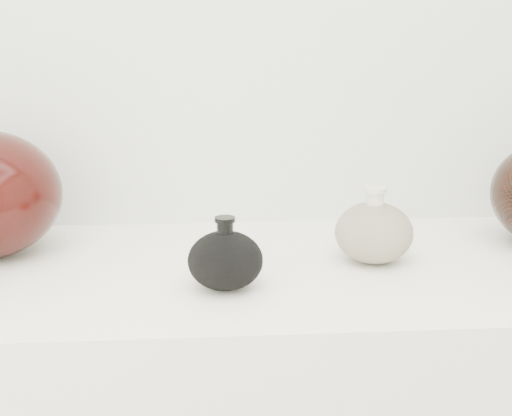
{
  "coord_description": "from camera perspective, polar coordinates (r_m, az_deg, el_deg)",
  "views": [
    {
      "loc": [
        -0.08,
        -0.09,
        1.27
      ],
      "look_at": [
        -0.01,
        0.92,
        1.0
      ],
      "focal_mm": 50.0,
      "sensor_mm": 36.0,
      "label": 1
    }
  ],
  "objects": [
    {
      "name": "cream_gourd_vase",
      "position": [
        1.12,
        9.41,
        -1.91
      ],
      "size": [
        0.12,
        0.12,
        0.12
      ],
      "color": "beige",
      "rests_on": "display_counter"
    },
    {
      "name": "black_gourd_vase",
      "position": [
        1.0,
        -2.47,
        -4.16
      ],
      "size": [
        0.14,
        0.14,
        0.1
      ],
      "color": "black",
      "rests_on": "display_counter"
    }
  ]
}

